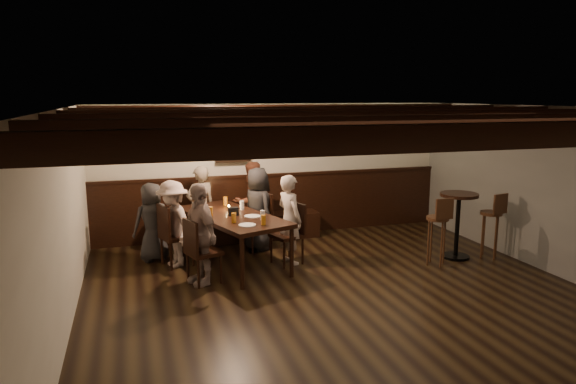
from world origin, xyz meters
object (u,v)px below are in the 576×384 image
object	(u,v)px
chair_left_far	(203,263)
bar_stool_right	(490,234)
chair_left_near	(176,247)
chair_right_far	(288,245)
bar_stool_left	(437,240)
person_bench_left	(152,222)
dining_table	(232,219)
person_left_far	(200,234)
chair_right_near	(257,232)
high_top_table	(458,216)
person_left_near	(173,224)
person_right_far	(290,219)
person_right_near	(258,209)
person_bench_right	(251,202)
person_bench_centre	(201,207)

from	to	relation	value
chair_left_far	bar_stool_right	xyz separation A→B (m)	(4.50, -0.23, 0.12)
chair_left_near	chair_right_far	xyz separation A→B (m)	(1.65, -0.40, -0.01)
chair_right_far	bar_stool_left	xyz separation A→B (m)	(2.14, -0.73, 0.11)
chair_right_far	person_bench_left	size ratio (longest dim) A/B	0.76
dining_table	person_left_far	distance (m)	0.87
person_bench_left	bar_stool_left	world-z (taller)	person_bench_left
chair_right_near	person_bench_left	size ratio (longest dim) A/B	0.77
chair_left_near	chair_left_far	world-z (taller)	chair_left_near
high_top_table	person_left_near	bearing A→B (deg)	168.05
person_left_near	person_right_far	size ratio (longest dim) A/B	0.95
high_top_table	chair_right_near	bearing A→B (deg)	154.71
person_right_near	person_bench_right	bearing A→B (deg)	-18.43
person_bench_left	bar_stool_right	bearing A→B (deg)	145.62
person_left_near	bar_stool_left	size ratio (longest dim) A/B	1.24
person_bench_left	person_right_far	bearing A→B (deg)	140.71
person_left_far	person_right_far	world-z (taller)	person_left_far
person_left_near	person_right_near	distance (m)	1.50
chair_right_far	bar_stool_right	world-z (taller)	bar_stool_right
person_right_near	person_right_far	xyz separation A→B (m)	(0.29, -0.85, -0.00)
person_bench_centre	person_right_near	distance (m)	0.96
chair_left_near	person_bench_centre	xyz separation A→B (m)	(0.49, 0.80, 0.41)
chair_left_far	person_bench_left	xyz separation A→B (m)	(-0.60, 1.22, 0.34)
person_bench_left	person_bench_right	world-z (taller)	person_bench_right
chair_left_near	chair_right_near	distance (m)	1.44
bar_stool_left	person_left_near	bearing A→B (deg)	162.78
chair_left_far	chair_right_near	bearing A→B (deg)	122.02
chair_left_near	high_top_table	distance (m)	4.40
person_bench_centre	person_left_near	xyz separation A→B (m)	(-0.52, -0.81, -0.05)
dining_table	person_bench_left	world-z (taller)	person_bench_left
high_top_table	person_right_far	bearing A→B (deg)	168.37
bar_stool_left	bar_stool_right	bearing A→B (deg)	1.99
person_left_near	chair_left_far	bearing A→B (deg)	1.96
chair_left_near	person_bench_centre	distance (m)	1.02
chair_right_far	person_left_near	world-z (taller)	person_left_near
chair_left_near	person_left_far	bearing A→B (deg)	-1.91
person_right_far	person_left_far	bearing A→B (deg)	90.00
chair_right_near	person_left_near	xyz separation A→B (m)	(-1.39, -0.47, 0.37)
person_left_near	high_top_table	distance (m)	4.41
person_right_far	person_left_near	bearing A→B (deg)	59.04
chair_left_far	person_right_far	distance (m)	1.53
person_bench_left	person_right_far	xyz separation A→B (m)	(1.99, -0.76, 0.07)
person_left_far	chair_left_near	bearing A→B (deg)	178.09
chair_right_near	person_bench_right	distance (m)	0.64
chair_left_far	person_bench_right	bearing A→B (deg)	129.82
chair_right_far	bar_stool_left	distance (m)	2.26
person_bench_right	person_right_far	size ratio (longest dim) A/B	1.03
bar_stool_left	person_left_far	bearing A→B (deg)	174.82
person_bench_left	bar_stool_right	distance (m)	5.31
bar_stool_right	person_right_near	bearing A→B (deg)	143.64
person_left_far	bar_stool_left	distance (m)	3.55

